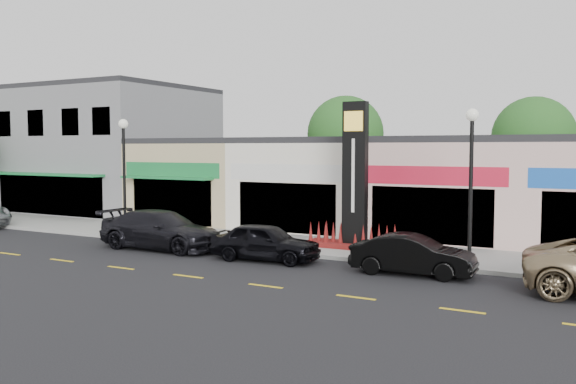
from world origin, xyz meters
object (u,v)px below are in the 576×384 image
car_dark_sedan (161,230)px  car_black_sedan (265,242)px  lamp_west_near (124,165)px  lamp_east_near (471,171)px  car_black_conv (413,255)px  pylon_sign (355,197)px

car_dark_sedan → car_black_sedan: size_ratio=1.33×
lamp_west_near → lamp_east_near: size_ratio=1.00×
lamp_west_near → car_black_conv: bearing=-6.7°
car_black_conv → car_dark_sedan: bearing=87.1°
lamp_west_near → car_black_conv: (14.50, -1.70, -2.80)m
car_black_sedan → lamp_east_near: bearing=-80.1°
car_black_sedan → car_black_conv: size_ratio=1.02×
lamp_west_near → car_dark_sedan: (3.59, -1.64, -2.66)m
lamp_west_near → car_dark_sedan: size_ratio=0.97×
car_dark_sedan → lamp_east_near: bearing=-83.0°
pylon_sign → car_dark_sedan: bearing=-155.8°
lamp_west_near → lamp_east_near: (16.00, 0.00, 0.00)m
lamp_west_near → pylon_sign: 11.19m
car_dark_sedan → car_black_conv: size_ratio=1.36×
car_black_conv → lamp_west_near: bearing=80.7°
lamp_east_near → car_black_conv: 3.60m
car_black_conv → lamp_east_near: bearing=-44.1°
pylon_sign → car_black_conv: size_ratio=1.46×
lamp_east_near → car_black_conv: lamp_east_near is taller
car_dark_sedan → car_black_conv: car_dark_sedan is taller
car_dark_sedan → lamp_west_near: bearing=64.9°
lamp_west_near → lamp_east_near: same height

